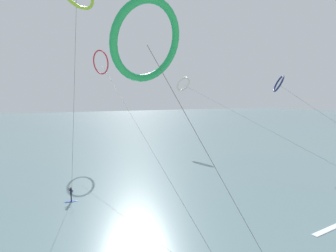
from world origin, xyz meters
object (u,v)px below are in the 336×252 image
object	(u,v)px
surfer_cobalt	(71,195)
kite_ivory	(183,84)
kite_navy	(279,84)
kite_crimson	(101,62)
kite_emerald	(147,41)

from	to	relation	value
surfer_cobalt	kite_ivory	xyz separation A→B (m)	(27.33, 25.65, 13.32)
kite_navy	kite_crimson	xyz separation A→B (m)	(-26.19, 22.73, 4.84)
surfer_cobalt	kite_navy	xyz separation A→B (m)	(35.35, 5.40, 12.69)
surfer_cobalt	kite_navy	bearing A→B (deg)	104.30
kite_emerald	kite_ivory	xyz separation A→B (m)	(25.23, 43.48, 0.28)
kite_emerald	kite_ivory	world-z (taller)	kite_ivory
kite_ivory	kite_navy	world-z (taller)	kite_ivory
kite_ivory	kite_emerald	bearing A→B (deg)	-50.85
kite_emerald	kite_crimson	xyz separation A→B (m)	(7.05, 45.96, 4.49)
kite_navy	kite_ivory	bearing A→B (deg)	-126.40
kite_navy	surfer_cobalt	bearing A→B (deg)	-49.31
kite_ivory	kite_navy	distance (m)	21.79
surfer_cobalt	kite_crimson	bearing A→B (deg)	167.58
surfer_cobalt	kite_ivory	world-z (taller)	kite_ivory
kite_emerald	kite_crimson	bearing A→B (deg)	-116.51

